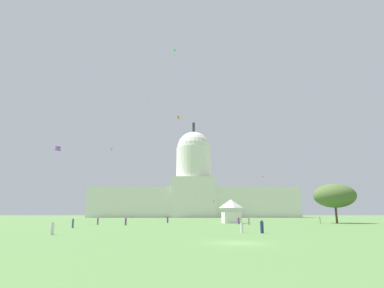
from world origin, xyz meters
name	(u,v)px	position (x,y,z in m)	size (l,w,h in m)	color
ground_plane	(238,243)	(0.00, 0.00, 0.00)	(800.00, 800.00, 0.00)	#567F42
capitol_building	(194,191)	(-1.95, 172.11, 16.43)	(128.35, 24.00, 61.26)	silver
event_tent	(231,211)	(6.72, 56.45, 3.08)	(5.23, 4.90, 6.13)	white
tree_east_far	(335,196)	(34.03, 55.25, 7.08)	(13.20, 12.11, 10.22)	#4C3823
person_white_lawn_far_left	(52,229)	(-20.90, 10.78, 0.71)	(0.66, 0.66, 1.58)	silver
person_tan_mid_right	(320,220)	(28.21, 51.85, 0.81)	(0.44, 0.44, 1.70)	tan
person_grey_back_center	(249,221)	(8.99, 43.82, 0.79)	(0.40, 0.40, 1.68)	gray
person_white_front_right	(242,227)	(2.82, 15.29, 0.71)	(0.48, 0.48, 1.54)	silver
person_purple_back_left	(98,221)	(-25.04, 44.53, 0.82)	(0.48, 0.48, 1.74)	#703D93
person_purple_near_tree_west	(239,221)	(7.38, 48.44, 0.79)	(0.59, 0.59, 1.74)	#703D93
person_purple_mid_center	(126,221)	(-18.22, 41.91, 0.80)	(0.45, 0.45, 1.75)	#703D93
person_denim_front_left	(73,223)	(-24.86, 28.58, 0.80)	(0.45, 0.45, 1.73)	#3D5684
person_navy_near_tree_east	(262,227)	(5.17, 13.56, 0.80)	(0.55, 0.55, 1.75)	navy
person_purple_mid_left	(168,220)	(-10.22, 58.03, 0.77)	(0.55, 0.55, 1.70)	#703D93
kite_orange_mid	(178,117)	(-7.68, 59.52, 29.97)	(0.76, 0.37, 1.10)	orange
kite_blue_low	(214,201)	(8.48, 142.33, 8.90)	(0.36, 0.52, 1.35)	blue
kite_lime_mid	(112,151)	(-35.22, 93.29, 26.65)	(0.72, 0.68, 4.08)	#8CD133
kite_pink_high	(148,100)	(-21.82, 96.79, 49.32)	(1.45, 1.02, 0.22)	pink
kite_violet_low	(58,149)	(-35.76, 45.00, 17.61)	(1.14, 1.12, 1.06)	purple
kite_magenta_mid	(263,177)	(37.44, 150.02, 22.74)	(1.24, 1.12, 0.37)	#D1339E
kite_cyan_low	(196,190)	(-1.34, 119.32, 12.94)	(1.68, 1.69, 2.81)	#33BCDB
kite_green_high	(173,52)	(-10.05, 70.53, 56.97)	(0.98, 1.48, 2.09)	green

